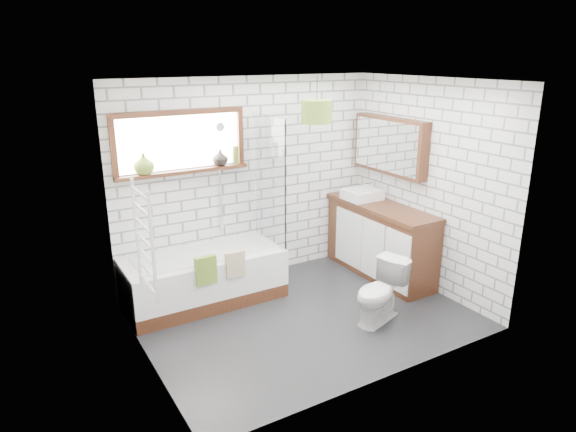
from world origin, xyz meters
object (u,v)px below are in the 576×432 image
basin (362,194)px  vanity (380,240)px  bathtub (204,278)px  pendant (317,112)px  toilet (380,292)px

basin → vanity: bearing=-79.7°
bathtub → pendant: 2.32m
pendant → toilet: bearing=-90.5°
bathtub → vanity: vanity is taller
toilet → vanity: bearing=121.4°
toilet → pendant: pendant is taller
vanity → toilet: (-0.80, -0.94, -0.14)m
vanity → pendant: size_ratio=4.59×
basin → pendant: pendant is taller
bathtub → pendant: (1.45, -0.10, 1.81)m
basin → toilet: basin is taller
bathtub → basin: bearing=-2.8°
vanity → pendant: pendant is taller
basin → pendant: 1.31m
bathtub → toilet: (1.44, -1.38, 0.04)m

